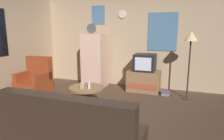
# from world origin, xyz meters

# --- Properties ---
(ground_plane) EXTENTS (12.00, 12.00, 0.00)m
(ground_plane) POSITION_xyz_m (0.00, 0.00, 0.00)
(ground_plane) COLOR #4C3828
(wall_with_art) EXTENTS (5.20, 0.12, 2.55)m
(wall_with_art) POSITION_xyz_m (0.01, 2.45, 1.28)
(wall_with_art) COLOR tan
(wall_with_art) RESTS_ON ground_plane
(fridge) EXTENTS (0.60, 0.62, 1.77)m
(fridge) POSITION_xyz_m (-0.80, 1.96, 0.75)
(fridge) COLOR beige
(fridge) RESTS_ON ground_plane
(tv_stand) EXTENTS (0.84, 0.53, 0.55)m
(tv_stand) POSITION_xyz_m (0.60, 2.01, 0.28)
(tv_stand) COLOR #8E6642
(tv_stand) RESTS_ON ground_plane
(crt_tv) EXTENTS (0.54, 0.51, 0.44)m
(crt_tv) POSITION_xyz_m (0.61, 2.00, 0.77)
(crt_tv) COLOR black
(crt_tv) RESTS_ON tv_stand
(standing_lamp) EXTENTS (0.32, 0.32, 1.59)m
(standing_lamp) POSITION_xyz_m (1.69, 1.75, 1.36)
(standing_lamp) COLOR #332D28
(standing_lamp) RESTS_ON ground_plane
(coffee_table) EXTENTS (0.72, 0.72, 0.47)m
(coffee_table) POSITION_xyz_m (-0.27, 0.38, 0.24)
(coffee_table) COLOR #8E6642
(coffee_table) RESTS_ON ground_plane
(wine_glass) EXTENTS (0.05, 0.05, 0.15)m
(wine_glass) POSITION_xyz_m (-0.17, 0.30, 0.55)
(wine_glass) COLOR silver
(wine_glass) RESTS_ON coffee_table
(mug_ceramic_white) EXTENTS (0.08, 0.08, 0.09)m
(mug_ceramic_white) POSITION_xyz_m (-0.34, 0.32, 0.52)
(mug_ceramic_white) COLOR silver
(mug_ceramic_white) RESTS_ON coffee_table
(mug_ceramic_tan) EXTENTS (0.08, 0.08, 0.09)m
(mug_ceramic_tan) POSITION_xyz_m (-0.32, 0.26, 0.52)
(mug_ceramic_tan) COLOR tan
(mug_ceramic_tan) RESTS_ON coffee_table
(armchair) EXTENTS (0.68, 0.68, 0.96)m
(armchair) POSITION_xyz_m (-1.84, 0.69, 0.34)
(armchair) COLOR maroon
(armchair) RESTS_ON ground_plane
(couch) EXTENTS (1.70, 0.80, 0.92)m
(couch) POSITION_xyz_m (0.34, -1.19, 0.31)
(couch) COLOR #38281E
(couch) RESTS_ON ground_plane
(book_stack) EXTENTS (0.21, 0.18, 0.13)m
(book_stack) POSITION_xyz_m (1.18, 1.82, 0.07)
(book_stack) COLOR gray
(book_stack) RESTS_ON ground_plane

